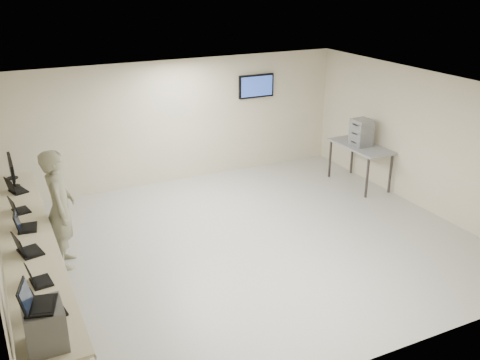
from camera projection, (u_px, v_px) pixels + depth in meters
name	position (u px, v px, depth m)	size (l,w,h in m)	color
room	(245.00, 168.00, 9.24)	(8.01, 7.01, 2.81)	#9B9B97
workbench	(29.00, 243.00, 7.94)	(0.76, 6.00, 0.90)	beige
equipment_box	(45.00, 326.00, 5.58)	(0.40, 0.46, 0.48)	#5F5F5F
laptop_on_box	(34.00, 302.00, 5.44)	(0.41, 0.45, 0.30)	black
laptop_0	(45.00, 307.00, 6.17)	(0.39, 0.44, 0.31)	black
laptop_1	(37.00, 279.00, 6.75)	(0.31, 0.36, 0.26)	black
laptop_2	(25.00, 249.00, 7.47)	(0.40, 0.44, 0.30)	black
laptop_3	(23.00, 225.00, 8.17)	(0.35, 0.41, 0.29)	black
laptop_4	(18.00, 208.00, 8.77)	(0.33, 0.37, 0.25)	black
laptop_5	(15.00, 188.00, 9.55)	(0.38, 0.41, 0.27)	black
monitor_near	(12.00, 172.00, 9.72)	(0.21, 0.47, 0.46)	black
monitor_far	(10.00, 164.00, 10.10)	(0.21, 0.47, 0.47)	black
soldier	(60.00, 209.00, 8.64)	(0.73, 0.48, 2.01)	#5D6148
side_table	(361.00, 148.00, 12.01)	(0.74, 1.58, 0.95)	gray
storage_bins	(361.00, 132.00, 11.86)	(0.38, 0.42, 0.60)	gray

